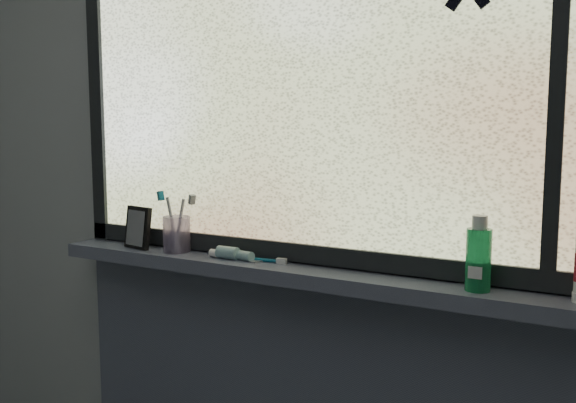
% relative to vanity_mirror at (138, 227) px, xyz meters
% --- Properties ---
extents(wall_back, '(3.00, 0.01, 2.50)m').
position_rel_vanity_mirror_xyz_m(wall_back, '(0.57, 0.09, 0.17)').
color(wall_back, '#9EA3A8').
rests_on(wall_back, ground).
extents(windowsill, '(1.62, 0.14, 0.04)m').
position_rel_vanity_mirror_xyz_m(windowsill, '(0.57, 0.01, -0.08)').
color(windowsill, '#4D5166').
rests_on(windowsill, wall_back).
extents(window_pane, '(1.50, 0.01, 1.00)m').
position_rel_vanity_mirror_xyz_m(window_pane, '(0.57, 0.07, 0.45)').
color(window_pane, silver).
rests_on(window_pane, wall_back).
extents(frame_bottom, '(1.60, 0.03, 0.05)m').
position_rel_vanity_mirror_xyz_m(frame_bottom, '(0.57, 0.06, -0.03)').
color(frame_bottom, black).
rests_on(frame_bottom, windowsill).
extents(frame_left, '(0.05, 0.03, 1.10)m').
position_rel_vanity_mirror_xyz_m(frame_left, '(-0.21, 0.06, 0.45)').
color(frame_left, black).
rests_on(frame_left, wall_back).
extents(frame_mullion, '(0.03, 0.03, 1.00)m').
position_rel_vanity_mirror_xyz_m(frame_mullion, '(1.17, 0.06, 0.45)').
color(frame_mullion, black).
rests_on(frame_mullion, wall_back).
extents(vanity_mirror, '(0.11, 0.07, 0.13)m').
position_rel_vanity_mirror_xyz_m(vanity_mirror, '(0.00, 0.00, 0.00)').
color(vanity_mirror, black).
rests_on(vanity_mirror, windowsill).
extents(toothpaste_tube, '(0.20, 0.06, 0.04)m').
position_rel_vanity_mirror_xyz_m(toothpaste_tube, '(0.35, 0.01, -0.05)').
color(toothpaste_tube, silver).
rests_on(toothpaste_tube, windowsill).
extents(toothbrush_cup, '(0.11, 0.11, 0.11)m').
position_rel_vanity_mirror_xyz_m(toothbrush_cup, '(0.14, 0.02, -0.01)').
color(toothbrush_cup, '#B39ED1').
rests_on(toothbrush_cup, windowsill).
extents(toothbrush_lying, '(0.23, 0.06, 0.02)m').
position_rel_vanity_mirror_xyz_m(toothbrush_lying, '(0.39, 0.02, -0.06)').
color(toothbrush_lying, '#0D5A7B').
rests_on(toothbrush_lying, windowsill).
extents(mouthwash_bottle, '(0.06, 0.06, 0.14)m').
position_rel_vanity_mirror_xyz_m(mouthwash_bottle, '(1.02, 0.01, 0.02)').
color(mouthwash_bottle, '#1E9B58').
rests_on(mouthwash_bottle, windowsill).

